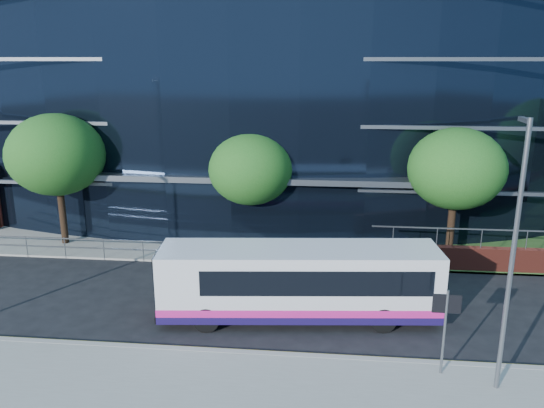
# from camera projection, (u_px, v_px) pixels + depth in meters

# --- Properties ---
(ground) EXTENTS (200.00, 200.00, 0.00)m
(ground) POSITION_uv_depth(u_px,v_px,m) (299.00, 343.00, 18.55)
(ground) COLOR black
(ground) RESTS_ON ground
(kerb) EXTENTS (80.00, 0.25, 0.16)m
(kerb) POSITION_uv_depth(u_px,v_px,m) (298.00, 357.00, 17.57)
(kerb) COLOR gray
(kerb) RESTS_ON ground
(yellow_line_outer) EXTENTS (80.00, 0.08, 0.01)m
(yellow_line_outer) POSITION_uv_depth(u_px,v_px,m) (298.00, 355.00, 17.78)
(yellow_line_outer) COLOR gold
(yellow_line_outer) RESTS_ON ground
(yellow_line_inner) EXTENTS (80.00, 0.08, 0.01)m
(yellow_line_inner) POSITION_uv_depth(u_px,v_px,m) (298.00, 353.00, 17.93)
(yellow_line_inner) COLOR gold
(yellow_line_inner) RESTS_ON ground
(far_forecourt) EXTENTS (50.00, 8.00, 0.10)m
(far_forecourt) POSITION_uv_depth(u_px,v_px,m) (202.00, 236.00, 29.67)
(far_forecourt) COLOR gray
(far_forecourt) RESTS_ON ground
(glass_office) EXTENTS (44.00, 23.10, 16.00)m
(glass_office) POSITION_uv_depth(u_px,v_px,m) (259.00, 83.00, 36.82)
(glass_office) COLOR black
(glass_office) RESTS_ON ground
(guard_railings) EXTENTS (24.00, 0.05, 1.10)m
(guard_railings) POSITION_uv_depth(u_px,v_px,m) (143.00, 246.00, 25.83)
(guard_railings) COLOR slate
(guard_railings) RESTS_ON ground
(street_sign) EXTENTS (0.85, 0.09, 2.80)m
(street_sign) POSITION_uv_depth(u_px,v_px,m) (446.00, 314.00, 16.03)
(street_sign) COLOR slate
(street_sign) RESTS_ON pavement_near
(tree_far_a) EXTENTS (4.95, 4.95, 6.98)m
(tree_far_a) POSITION_uv_depth(u_px,v_px,m) (56.00, 155.00, 27.16)
(tree_far_a) COLOR black
(tree_far_a) RESTS_ON ground
(tree_far_b) EXTENTS (4.29, 4.29, 6.05)m
(tree_far_b) POSITION_uv_depth(u_px,v_px,m) (251.00, 169.00, 26.84)
(tree_far_b) COLOR black
(tree_far_b) RESTS_ON ground
(tree_far_c) EXTENTS (4.62, 4.62, 6.51)m
(tree_far_c) POSITION_uv_depth(u_px,v_px,m) (456.00, 169.00, 25.31)
(tree_far_c) COLOR black
(tree_far_c) RESTS_ON ground
(streetlight_east) EXTENTS (0.15, 0.77, 8.00)m
(streetlight_east) POSITION_uv_depth(u_px,v_px,m) (513.00, 252.00, 14.71)
(streetlight_east) COLOR slate
(streetlight_east) RESTS_ON pavement_near
(city_bus) EXTENTS (10.66, 3.40, 2.83)m
(city_bus) POSITION_uv_depth(u_px,v_px,m) (301.00, 282.00, 19.97)
(city_bus) COLOR silver
(city_bus) RESTS_ON ground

